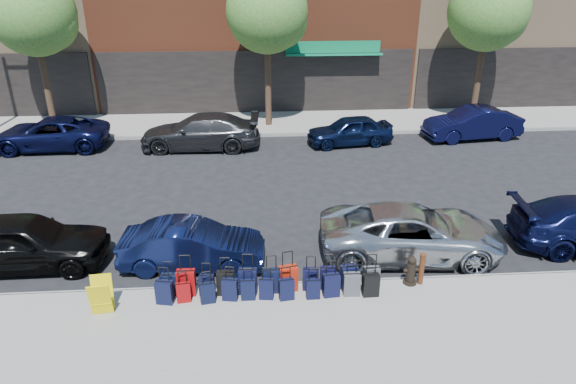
{
  "coord_description": "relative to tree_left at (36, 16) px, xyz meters",
  "views": [
    {
      "loc": [
        -0.26,
        -15.45,
        7.65
      ],
      "look_at": [
        0.71,
        -1.5,
        1.35
      ],
      "focal_mm": 32.0,
      "sensor_mm": 36.0,
      "label": 1
    }
  ],
  "objects": [
    {
      "name": "car_near_2",
      "position": [
        13.94,
        -12.57,
        -4.7
      ],
      "size": [
        5.3,
        2.73,
        1.43
      ],
      "primitive_type": "imported",
      "rotation": [
        0.0,
        0.0,
        1.5
      ],
      "color": "silver",
      "rests_on": "ground"
    },
    {
      "name": "car_far_3",
      "position": [
        19.78,
        -2.47,
        -4.68
      ],
      "size": [
        4.62,
        2.09,
        1.47
      ],
      "primitive_type": "imported",
      "rotation": [
        0.0,
        0.0,
        -1.45
      ],
      "color": "#0C0E35",
      "rests_on": "ground"
    },
    {
      "name": "suitcase_back_7",
      "position": [
        10.92,
        -14.66,
        -5.01
      ],
      "size": [
        0.34,
        0.2,
        0.8
      ],
      "rotation": [
        0.0,
        0.0,
        0.01
      ],
      "color": "black",
      "rests_on": "sidewalk_near"
    },
    {
      "name": "tree_left",
      "position": [
        0.0,
        0.0,
        0.0
      ],
      "size": [
        3.8,
        3.8,
        7.27
      ],
      "color": "black",
      "rests_on": "sidewalk_far"
    },
    {
      "name": "suitcase_front_8",
      "position": [
        11.34,
        -14.26,
        -4.97
      ],
      "size": [
        0.4,
        0.24,
        0.94
      ],
      "rotation": [
        0.0,
        0.0,
        -0.06
      ],
      "color": "black",
      "rests_on": "sidewalk_near"
    },
    {
      "name": "suitcase_back_5",
      "position": [
        9.79,
        -14.59,
        -5.0
      ],
      "size": [
        0.37,
        0.24,
        0.84
      ],
      "rotation": [
        0.0,
        0.0,
        -0.12
      ],
      "color": "black",
      "rests_on": "sidewalk_near"
    },
    {
      "name": "sidewalk_near",
      "position": [
        9.86,
        -16.0,
        -5.34
      ],
      "size": [
        60.0,
        4.0,
        0.15
      ],
      "primitive_type": "cube",
      "color": "gray",
      "rests_on": "ground"
    },
    {
      "name": "suitcase_front_3",
      "position": [
        8.8,
        -14.35,
        -4.95
      ],
      "size": [
        0.43,
        0.25,
        1.0
      ],
      "rotation": [
        0.0,
        0.0,
        -0.07
      ],
      "color": "black",
      "rests_on": "sidewalk_near"
    },
    {
      "name": "car_far_2",
      "position": [
        13.93,
        -2.89,
        -4.76
      ],
      "size": [
        4.02,
        2.06,
        1.31
      ],
      "primitive_type": "imported",
      "rotation": [
        0.0,
        0.0,
        -1.43
      ],
      "color": "#0C1535",
      "rests_on": "ground"
    },
    {
      "name": "suitcase_back_4",
      "position": [
        9.35,
        -14.59,
        -5.0
      ],
      "size": [
        0.35,
        0.2,
        0.83
      ],
      "rotation": [
        0.0,
        0.0,
        0.0
      ],
      "color": "black",
      "rests_on": "sidewalk_near"
    },
    {
      "name": "tree_right",
      "position": [
        21.0,
        0.0,
        0.0
      ],
      "size": [
        3.8,
        3.8,
        7.27
      ],
      "color": "black",
      "rests_on": "sidewalk_far"
    },
    {
      "name": "curb_far",
      "position": [
        9.86,
        -1.52,
        -5.34
      ],
      "size": [
        60.0,
        0.08,
        0.15
      ],
      "primitive_type": "cube",
      "color": "gray",
      "rests_on": "ground"
    },
    {
      "name": "car_near_1",
      "position": [
        7.85,
        -12.77,
        -4.77
      ],
      "size": [
        3.94,
        1.57,
        1.27
      ],
      "primitive_type": "imported",
      "rotation": [
        0.0,
        0.0,
        1.51
      ],
      "color": "#0D153C",
      "rests_on": "ground"
    },
    {
      "name": "suitcase_front_6",
      "position": [
        10.35,
        -14.3,
        -4.92
      ],
      "size": [
        0.49,
        0.33,
        1.08
      ],
      "rotation": [
        0.0,
        0.0,
        0.21
      ],
      "color": "#A31D0A",
      "rests_on": "sidewalk_near"
    },
    {
      "name": "bollard",
      "position": [
        13.72,
        -14.24,
        -4.82
      ],
      "size": [
        0.16,
        0.16,
        0.85
      ],
      "color": "#38190C",
      "rests_on": "sidewalk_near"
    },
    {
      "name": "suitcase_back_0",
      "position": [
        7.37,
        -14.61,
        -4.96
      ],
      "size": [
        0.44,
        0.31,
        0.96
      ],
      "rotation": [
        0.0,
        0.0,
        -0.21
      ],
      "color": "black",
      "rests_on": "sidewalk_near"
    },
    {
      "name": "suitcase_back_8",
      "position": [
        11.37,
        -14.6,
        -4.96
      ],
      "size": [
        0.42,
        0.27,
        0.96
      ],
      "rotation": [
        0.0,
        0.0,
        0.1
      ],
      "color": "black",
      "rests_on": "sidewalk_near"
    },
    {
      "name": "suitcase_front_9",
      "position": [
        11.86,
        -14.31,
        -4.95
      ],
      "size": [
        0.45,
        0.29,
        1.01
      ],
      "rotation": [
        0.0,
        0.0,
        0.15
      ],
      "color": "black",
      "rests_on": "sidewalk_near"
    },
    {
      "name": "car_far_1",
      "position": [
        7.22,
        -2.93,
        -4.65
      ],
      "size": [
        5.31,
        2.34,
        1.52
      ],
      "primitive_type": "imported",
      "rotation": [
        0.0,
        0.0,
        -1.61
      ],
      "color": "#2F2F31",
      "rests_on": "ground"
    },
    {
      "name": "sidewalk_far",
      "position": [
        9.86,
        0.5,
        -5.34
      ],
      "size": [
        60.0,
        4.0,
        0.15
      ],
      "primitive_type": "cube",
      "color": "gray",
      "rests_on": "ground"
    },
    {
      "name": "fire_hydrant",
      "position": [
        13.46,
        -14.21,
        -4.91
      ],
      "size": [
        0.39,
        0.35,
        0.77
      ],
      "rotation": [
        0.0,
        0.0,
        0.08
      ],
      "color": "black",
      "rests_on": "sidewalk_near"
    },
    {
      "name": "suitcase_back_6",
      "position": [
        10.28,
        -14.65,
        -4.99
      ],
      "size": [
        0.39,
        0.26,
        0.86
      ],
      "rotation": [
        0.0,
        0.0,
        0.16
      ],
      "color": "black",
      "rests_on": "sidewalk_near"
    },
    {
      "name": "suitcase_back_2",
      "position": [
        8.38,
        -14.66,
        -5.0
      ],
      "size": [
        0.38,
        0.26,
        0.83
      ],
      "rotation": [
        0.0,
        0.0,
        0.19
      ],
      "color": "black",
      "rests_on": "sidewalk_near"
    },
    {
      "name": "curb_near",
      "position": [
        9.86,
        -13.98,
        -5.34
      ],
      "size": [
        60.0,
        0.08,
        0.15
      ],
      "primitive_type": "cube",
      "color": "gray",
      "rests_on": "ground"
    },
    {
      "name": "suitcase_back_3",
      "position": [
        8.92,
        -14.58,
        -4.99
      ],
      "size": [
        0.4,
        0.27,
        0.89
      ],
      "rotation": [
        0.0,
        0.0,
        -0.17
      ],
      "color": "black",
      "rests_on": "sidewalk_near"
    },
    {
      "name": "suitcase_front_4",
      "position": [
        9.35,
        -14.34,
        -4.93
      ],
      "size": [
        0.47,
        0.29,
        1.07
      ],
      "rotation": [
        0.0,
        0.0,
        -0.1
      ],
      "color": "black",
      "rests_on": "sidewalk_near"
    },
    {
      "name": "suitcase_back_1",
      "position": [
        7.8,
        -14.58,
        -5.01
      ],
      "size": [
        0.36,
        0.24,
        0.79
      ],
      "rotation": [
        0.0,
        0.0,
        0.15
      ],
      "color": "maroon",
      "rests_on": "sidewalk_near"
    },
    {
      "name": "suitcase_back_10",
      "position": [
        12.34,
        -14.65,
        -4.97
      ],
      "size": [
        0.4,
        0.24,
        0.94
      ],
      "rotation": [
        0.0,
        0.0,
        0.04
      ],
      "color": "black",
      "rests_on": "sidewalk_near"
    },
    {
      "name": "suitcase_back_9",
      "position": [
        11.88,
        -14.59,
        -4.96
      ],
      "size": [
        0.41,
        0.25,
        0.95
      ],
      "rotation": [
        0.0,
        0.0,
        -0.03
      ],
      "color": "#434348",
      "rests_on": "sidewalk_near"
    },
    {
      "name": "suitcase_front_2",
      "position": [
        8.34,
        -14.34,
        -4.99
      ],
      "size": [
        0.38,
        0.25,
        0.87
      ],
      "rotation": [
        0.0,
        0.0,
        -0.15
      ],
      "color": "black",
      "rests_on": "sidewalk_near"
    },
    {
      "name": "suitcase_front_5",
      "position": [
        9.93,
        -14.33,
        -4.95
      ],
      "size": [
        0.42,
        0.24,
        1.01
      ],
      "rotation": [
        0.0,
        0.0,
        0.02
      ],
      "color": "black",
      "rests_on": "sidewalk_near"
    },
    {
      "name": "car_far_0",
      "position": [
        0.59,
        -2.55,
        -4.72
      ],
      "size": [
        5.02,
        2.39,
        1.38
      ],
      "primitive_type": "imported",
      "rotation": [
        0.0,
        0.0,
        -1.55
      ],
      "color": "#0C1038",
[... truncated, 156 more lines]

